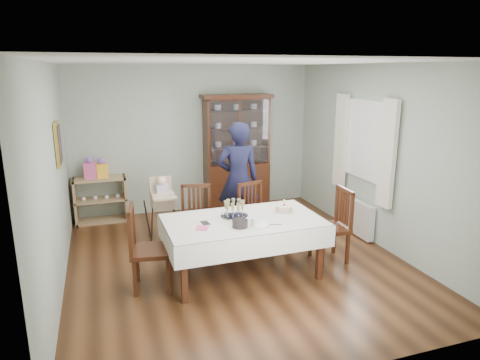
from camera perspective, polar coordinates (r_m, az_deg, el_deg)
name	(u,v)px	position (r m, az deg, el deg)	size (l,w,h in m)	color
floor	(236,260)	(6.14, -0.58, -10.64)	(5.00, 5.00, 0.00)	#593319
room_shell	(224,135)	(6.13, -2.16, 6.02)	(5.00, 5.00, 5.00)	#9EAA99
dining_table	(243,247)	(5.59, 0.41, -8.90)	(2.02, 1.18, 0.76)	#401E10
china_cabinet	(237,151)	(8.07, -0.47, 3.89)	(1.30, 0.48, 2.18)	#401E10
sideboard	(101,200)	(7.88, -18.07, -2.51)	(0.90, 0.38, 0.80)	tan
picture_frame	(58,144)	(6.19, -23.11, 4.44)	(0.04, 0.48, 0.58)	gold
window	(366,140)	(6.91, 16.45, 5.10)	(0.04, 1.02, 1.22)	white
curtain_left	(388,154)	(6.40, 19.08, 3.28)	(0.07, 0.30, 1.55)	silver
curtain_right	(341,141)	(7.40, 13.29, 5.11)	(0.07, 0.30, 1.55)	silver
radiator	(357,217)	(7.17, 15.35, -4.81)	(0.10, 0.80, 0.55)	white
chair_far_left	(196,235)	(6.24, -5.88, -7.30)	(0.56, 0.56, 1.00)	#401E10
chair_far_right	(256,229)	(6.46, 2.18, -6.52)	(0.53, 0.53, 0.98)	#401E10
chair_end_left	(150,264)	(5.41, -11.87, -10.90)	(0.55, 0.55, 1.06)	#401E10
chair_end_right	(330,239)	(6.16, 11.93, -7.75)	(0.48, 0.48, 1.03)	#401E10
woman	(238,179)	(6.78, -0.25, 0.08)	(0.67, 0.44, 1.84)	black
high_chair	(163,216)	(6.78, -10.19, -4.71)	(0.48, 0.48, 1.03)	black
champagne_tray	(234,212)	(5.52, -0.75, -4.26)	(0.36, 0.36, 0.22)	silver
birthday_cake	(284,209)	(5.73, 5.90, -3.87)	(0.26, 0.26, 0.18)	white
plate_stack_dark	(240,223)	(5.19, -0.01, -5.80)	(0.19, 0.19, 0.09)	black
plate_stack_white	(260,221)	(5.26, 2.68, -5.50)	(0.23, 0.23, 0.10)	white
napkin_stack	(202,228)	(5.16, -5.03, -6.39)	(0.13, 0.13, 0.02)	#DA508B
cutlery	(202,223)	(5.32, -5.06, -5.78)	(0.11, 0.17, 0.01)	silver
cake_knife	(270,224)	(5.28, 4.07, -5.93)	(0.27, 0.02, 0.01)	silver
gift_bag_pink	(90,169)	(7.73, -19.39, 1.41)	(0.21, 0.13, 0.38)	#DA508B
gift_bag_orange	(102,169)	(7.73, -17.93, 1.42)	(0.20, 0.15, 0.35)	yellow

